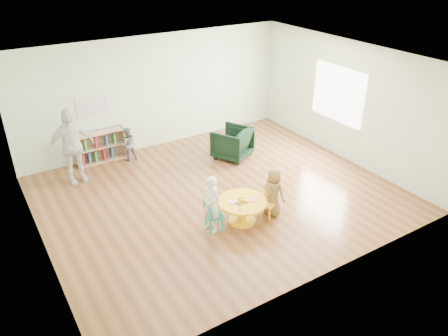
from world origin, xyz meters
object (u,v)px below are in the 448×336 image
object	(u,v)px
activity_table	(242,207)
toddler	(128,144)
armchair	(232,143)
kid_chair_right	(268,202)
child_right	(273,192)
adult_caretaker	(71,147)
child_left	(211,204)
bookshelf	(99,147)
kid_chair_left	(212,215)

from	to	relation	value
activity_table	toddler	world-z (taller)	toddler
armchair	toddler	size ratio (longest dim) A/B	0.99
kid_chair_right	toddler	bearing A→B (deg)	-1.87
activity_table	child_right	world-z (taller)	child_right
toddler	adult_caretaker	xyz separation A→B (m)	(-1.37, -0.41, 0.43)
armchair	child_left	world-z (taller)	child_left
activity_table	kid_chair_right	bearing A→B (deg)	-7.47
activity_table	armchair	world-z (taller)	armchair
child_right	toddler	distance (m)	4.00
bookshelf	adult_caretaker	xyz separation A→B (m)	(-0.77, -0.73, 0.48)
bookshelf	toddler	world-z (taller)	toddler
armchair	bookshelf	bearing A→B (deg)	-56.86
child_right	activity_table	bearing A→B (deg)	62.77
kid_chair_right	toddler	size ratio (longest dim) A/B	0.66
kid_chair_left	adult_caretaker	bearing A→B (deg)	-142.46
armchair	toddler	bearing A→B (deg)	-56.84
activity_table	adult_caretaker	distance (m)	3.95
child_left	toddler	size ratio (longest dim) A/B	1.30
adult_caretaker	kid_chair_right	bearing A→B (deg)	-52.21
activity_table	child_left	world-z (taller)	child_left
armchair	kid_chair_right	bearing A→B (deg)	44.17
child_left	armchair	bearing A→B (deg)	124.81
activity_table	armchair	bearing A→B (deg)	61.18
bookshelf	child_left	size ratio (longest dim) A/B	1.09
kid_chair_left	armchair	world-z (taller)	armchair
toddler	kid_chair_left	bearing A→B (deg)	100.60
kid_chair_right	bookshelf	bearing A→B (deg)	3.77
kid_chair_right	child_left	size ratio (longest dim) A/B	0.51
child_right	adult_caretaker	xyz separation A→B (m)	(-2.88, 3.29, 0.36)
bookshelf	armchair	size ratio (longest dim) A/B	1.44
activity_table	child_left	distance (m)	0.67
bookshelf	adult_caretaker	size ratio (longest dim) A/B	0.71
activity_table	bookshelf	bearing A→B (deg)	110.40
kid_chair_right	activity_table	bearing A→B (deg)	59.57
activity_table	bookshelf	size ratio (longest dim) A/B	0.77
kid_chair_left	adult_caretaker	xyz separation A→B (m)	(-1.64, 3.11, 0.55)
kid_chair_left	child_right	world-z (taller)	child_right
toddler	kid_chair_right	bearing A→B (deg)	117.29
armchair	toddler	world-z (taller)	toddler
bookshelf	toddler	size ratio (longest dim) A/B	1.43
armchair	adult_caretaker	distance (m)	3.69
kid_chair_left	child_left	xyz separation A→B (m)	(-0.03, -0.02, 0.25)
kid_chair_right	armchair	world-z (taller)	armchair
kid_chair_left	kid_chair_right	world-z (taller)	kid_chair_right
child_right	toddler	bearing A→B (deg)	2.51
kid_chair_left	adult_caretaker	world-z (taller)	adult_caretaker
armchair	activity_table	bearing A→B (deg)	32.68
toddler	bookshelf	bearing A→B (deg)	-22.26
kid_chair_left	toddler	size ratio (longest dim) A/B	0.65
toddler	adult_caretaker	bearing A→B (deg)	22.79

